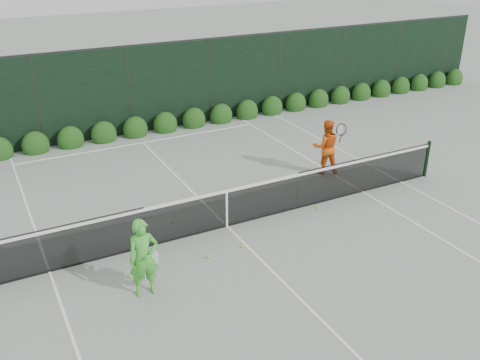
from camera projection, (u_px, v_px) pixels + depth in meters
ground at (227, 227)px, 12.83m from camera, size 80.00×80.00×0.00m
tennis_net at (226, 207)px, 12.59m from camera, size 12.90×0.10×1.07m
player_woman at (144, 258)px, 10.13m from camera, size 0.65×0.40×1.60m
player_man at (326, 147)px, 15.40m from camera, size 0.98×0.87×1.62m
court_lines at (227, 226)px, 12.82m from camera, size 11.03×23.83×0.01m
windscreen_fence at (290, 220)px, 10.01m from camera, size 32.00×21.07×3.06m
hedge_row at (135, 130)px, 18.48m from camera, size 31.66×0.65×0.94m
tennis_balls at (219, 237)px, 12.33m from camera, size 5.21×1.87×0.07m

